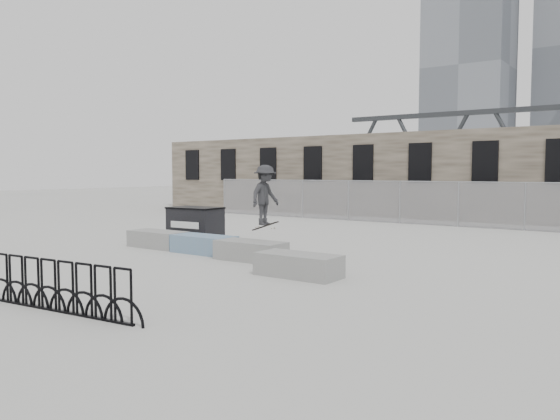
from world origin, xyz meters
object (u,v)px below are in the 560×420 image
(planter_center_left, at_px, (204,244))
(planter_far_left, at_px, (158,238))
(dumpster, at_px, (195,224))
(planter_center_right, at_px, (251,250))
(planter_offset, at_px, (298,264))
(bike_rack, at_px, (57,287))
(skateboarder, at_px, (265,195))

(planter_center_left, bearing_deg, planter_far_left, 178.52)
(planter_center_left, relative_size, dumpster, 1.06)
(planter_center_right, distance_m, planter_offset, 2.63)
(dumpster, bearing_deg, bike_rack, -63.11)
(planter_center_left, relative_size, bike_rack, 0.50)
(dumpster, bearing_deg, planter_offset, -29.94)
(planter_center_right, xyz_separation_m, bike_rack, (0.73, -6.30, 0.15))
(bike_rack, height_order, skateboarder, skateboarder)
(dumpster, xyz_separation_m, skateboarder, (4.24, -1.56, 1.17))
(planter_far_left, xyz_separation_m, planter_center_left, (2.07, -0.05, 0.00))
(planter_center_left, height_order, skateboarder, skateboarder)
(planter_far_left, relative_size, skateboarder, 1.08)
(planter_far_left, xyz_separation_m, dumpster, (-0.09, 1.80, 0.32))
(planter_center_left, xyz_separation_m, bike_rack, (2.70, -6.53, 0.15))
(planter_center_right, relative_size, skateboarder, 1.08)
(planter_offset, distance_m, skateboarder, 3.20)
(planter_far_left, distance_m, planter_center_left, 2.07)
(bike_rack, bearing_deg, skateboarder, 95.22)
(planter_far_left, xyz_separation_m, bike_rack, (4.78, -6.59, 0.15))
(planter_far_left, bearing_deg, dumpster, 92.75)
(planter_offset, relative_size, dumpster, 1.06)
(planter_offset, bearing_deg, planter_center_left, 161.93)
(planter_center_left, relative_size, skateboarder, 1.08)
(planter_far_left, relative_size, planter_offset, 1.00)
(planter_center_left, bearing_deg, bike_rack, -67.53)
(skateboarder, bearing_deg, dumpster, 70.50)
(planter_center_right, height_order, skateboarder, skateboarder)
(planter_offset, height_order, skateboarder, skateboarder)
(planter_center_left, xyz_separation_m, planter_offset, (4.33, -1.41, 0.00))
(planter_far_left, relative_size, bike_rack, 0.50)
(planter_offset, bearing_deg, skateboarder, 142.78)
(planter_far_left, distance_m, skateboarder, 4.42)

